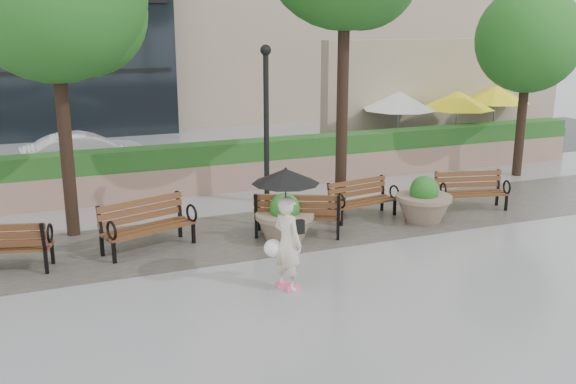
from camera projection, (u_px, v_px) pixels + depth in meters
name	position (u px, v px, depth m)	size (l,w,h in m)	color
ground	(335.00, 277.00, 11.83)	(100.00, 100.00, 0.00)	gray
cobble_strip	(276.00, 230.00, 14.51)	(28.00, 3.20, 0.01)	#383330
hedge_wall	(224.00, 167.00, 17.92)	(24.00, 0.80, 1.35)	#8E6A5C
cafe_wall	(446.00, 94.00, 23.75)	(10.00, 0.60, 4.00)	tan
cafe_hedge	(469.00, 147.00, 21.99)	(8.00, 0.50, 0.90)	#1E4B19
asphalt_street	(190.00, 162.00, 21.67)	(40.00, 7.00, 0.00)	black
bench_0	(0.00, 256.00, 12.05)	(1.98, 1.19, 1.00)	#5E2F1B
bench_1	(149.00, 236.00, 13.21)	(2.04, 1.33, 1.03)	#5E2F1B
bench_2	(298.00, 223.00, 14.09)	(1.99, 1.49, 1.00)	#5E2F1B
bench_3	(362.00, 207.00, 15.37)	(1.77, 0.94, 0.91)	#5E2F1B
bench_4	(471.00, 199.00, 16.06)	(1.86, 1.08, 0.94)	#5E2F1B
planter_left	(285.00, 222.00, 13.74)	(1.26, 1.26, 1.05)	#7F6B56
planter_right	(424.00, 204.00, 15.09)	(1.31, 1.31, 1.10)	#7F6B56
lamppost	(267.00, 149.00, 14.40)	(0.28, 0.28, 4.10)	black
tree_2	(531.00, 43.00, 18.94)	(3.24, 3.11, 5.64)	black
patio_umb_white	(399.00, 101.00, 21.71)	(2.50, 2.50, 2.30)	black
patio_umb_yellow_a	(458.00, 100.00, 21.94)	(2.50, 2.50, 2.30)	black
patio_umb_yellow_b	(496.00, 95.00, 23.70)	(2.50, 2.50, 2.30)	black
car_right	(87.00, 153.00, 19.86)	(1.35, 3.87, 1.28)	white
pedestrian	(286.00, 217.00, 11.03)	(1.17, 1.17, 2.15)	beige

